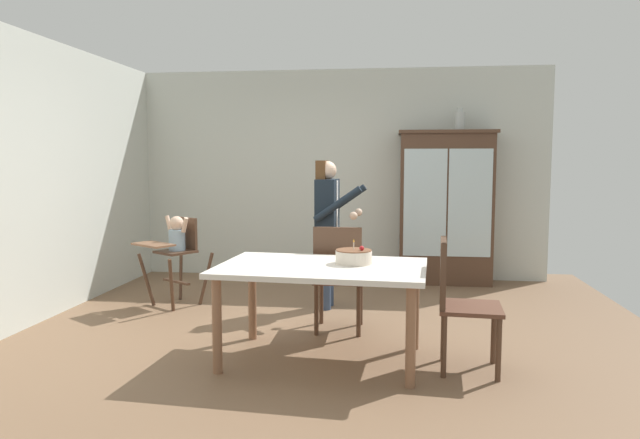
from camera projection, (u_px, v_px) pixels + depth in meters
ground_plane at (310, 334)px, 5.10m from camera, size 6.24×6.24×0.00m
wall_back at (339, 174)px, 7.56m from camera, size 5.32×0.06×2.70m
wall_left at (27, 180)px, 5.30m from camera, size 0.06×5.32×2.70m
china_cabinet at (446, 207)px, 7.17m from camera, size 1.18×0.48×1.90m
ceramic_vase at (460, 121)px, 7.05m from camera, size 0.13×0.13×0.27m
high_chair_with_toddler at (176, 244)px, 6.08m from camera, size 0.79×0.84×0.95m
adult_person at (328, 215)px, 5.95m from camera, size 0.52×0.50×1.53m
dining_table at (322, 276)px, 4.37m from camera, size 1.62×1.10×0.74m
birthday_cake at (354, 257)px, 4.43m from camera, size 0.28×0.28×0.19m
dining_chair_far_side at (338, 271)px, 5.08m from camera, size 0.44×0.44×0.96m
dining_chair_right_end at (456, 295)px, 4.19m from camera, size 0.47×0.47×0.96m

